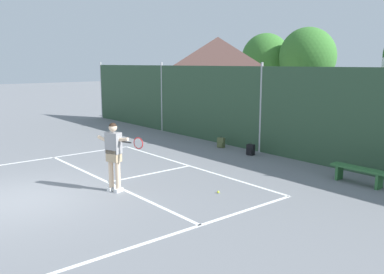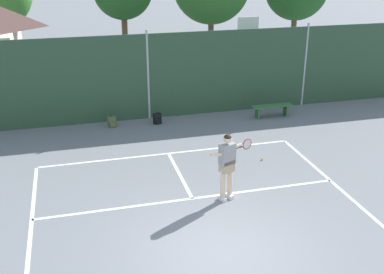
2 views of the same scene
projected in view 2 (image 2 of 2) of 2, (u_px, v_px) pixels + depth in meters
name	position (u px, v px, depth m)	size (l,w,h in m)	color
ground_plane	(221.00, 253.00, 10.38)	(120.00, 120.00, 0.00)	slate
court_markings	(213.00, 237.00, 10.95)	(8.30, 11.10, 0.01)	white
chainlink_fence	(148.00, 77.00, 17.81)	(26.09, 0.09, 3.41)	#2D4C33
basketball_hoop	(247.00, 47.00, 19.68)	(0.90, 0.67, 3.55)	yellow
tennis_player	(227.00, 161.00, 12.17)	(1.34, 0.63, 1.85)	silver
tennis_ball	(262.00, 159.00, 14.82)	(0.07, 0.07, 0.07)	#CCE033
backpack_olive	(112.00, 122.00, 17.44)	(0.33, 0.31, 0.46)	#566038
backpack_black	(157.00, 119.00, 17.76)	(0.32, 0.30, 0.46)	black
courtside_bench	(272.00, 108.00, 18.40)	(1.60, 0.36, 0.48)	#336B38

